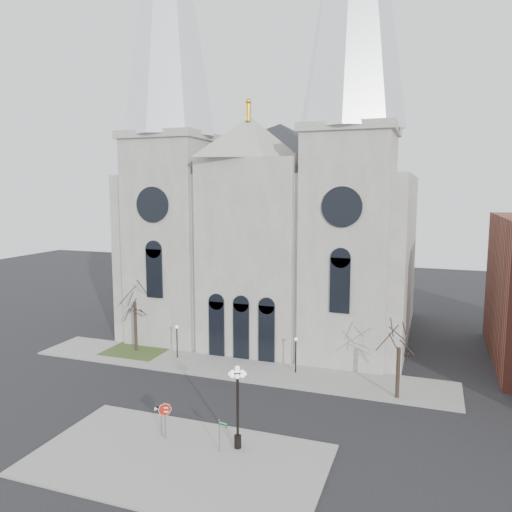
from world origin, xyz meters
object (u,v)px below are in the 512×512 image
(one_way_sign, at_px, (161,415))
(street_name_sign, at_px, (220,433))
(globe_lamp, at_px, (238,397))
(stop_sign, at_px, (165,413))

(one_way_sign, relative_size, street_name_sign, 1.02)
(street_name_sign, bearing_deg, globe_lamp, 56.04)
(stop_sign, relative_size, street_name_sign, 1.17)
(stop_sign, bearing_deg, globe_lamp, -9.80)
(globe_lamp, distance_m, street_name_sign, 2.46)
(globe_lamp, bearing_deg, street_name_sign, -136.29)
(stop_sign, height_order, globe_lamp, globe_lamp)
(globe_lamp, bearing_deg, one_way_sign, -177.20)
(stop_sign, bearing_deg, one_way_sign, 136.20)
(globe_lamp, relative_size, one_way_sign, 2.53)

